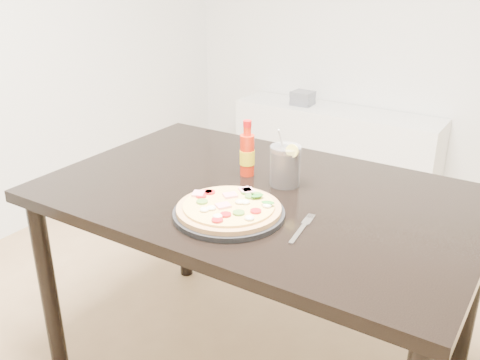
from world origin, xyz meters
The scene contains 8 objects.
dining_table centered at (-0.28, 0.16, 0.67)m, with size 1.40×0.90×0.75m.
plate centered at (-0.26, -0.04, 0.76)m, with size 0.33×0.33×0.02m, color black.
pizza centered at (-0.26, -0.04, 0.78)m, with size 0.31×0.31×0.03m.
hot_sauce_bottle centered at (-0.39, 0.26, 0.83)m, with size 0.05×0.05×0.20m.
cola_cup centered at (-0.24, 0.25, 0.81)m, with size 0.11×0.10×0.19m.
fork centered at (-0.05, 0.01, 0.75)m, with size 0.04×0.19×0.00m.
media_console centered at (-0.80, 2.07, 0.25)m, with size 1.40×0.34×0.50m, color white.
cd_stack centered at (-1.05, 2.05, 0.55)m, with size 0.14×0.12×0.09m.
Camera 1 is at (0.52, -1.21, 1.46)m, focal length 40.00 mm.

